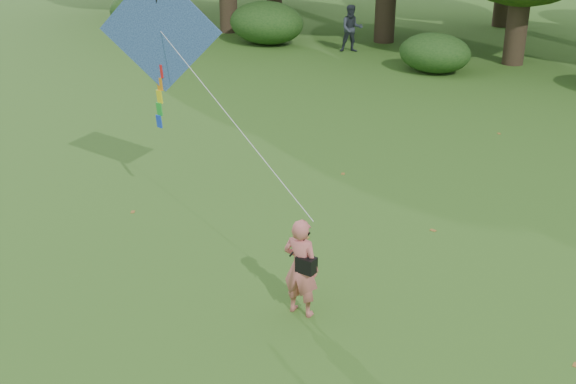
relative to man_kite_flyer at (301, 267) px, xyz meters
The scene contains 7 objects.
ground 1.40m from the man_kite_flyer, 127.62° to the right, with size 100.00×100.00×0.00m, color #265114.
man_kite_flyer is the anchor object (origin of this frame).
bystander_left 19.69m from the man_kite_flyer, 116.89° to the left, with size 0.92×0.72×1.89m, color #2B3139.
crossbody_bag 0.16m from the man_kite_flyer, 14.61° to the right, with size 0.43×0.20×0.69m.
flying_kite 5.38m from the man_kite_flyer, 159.43° to the left, with size 5.57×2.12×3.35m.
shrub_band 16.77m from the man_kite_flyer, 94.82° to the left, with size 39.15×3.22×1.88m.
fallen_leaves 2.86m from the man_kite_flyer, 117.72° to the left, with size 9.94×15.65×0.01m.
Camera 1 is at (6.08, -7.52, 6.44)m, focal length 45.00 mm.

